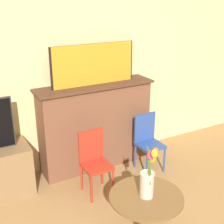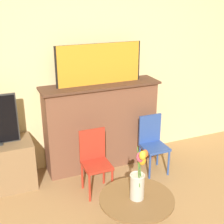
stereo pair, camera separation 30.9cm
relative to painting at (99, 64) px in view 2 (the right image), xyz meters
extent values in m
cube|color=beige|center=(-0.12, 0.19, 0.07)|extent=(8.00, 0.06, 2.70)
cube|color=brown|center=(0.00, -0.01, -0.76)|extent=(1.35, 0.34, 1.05)
cube|color=#503123|center=(0.00, -0.02, -0.24)|extent=(1.41, 0.38, 0.02)
cube|color=black|center=(0.00, 0.01, 0.00)|extent=(1.02, 0.02, 0.46)
cube|color=orange|center=(0.00, -0.01, 0.00)|extent=(0.98, 0.02, 0.46)
cylinder|color=#B22D1E|center=(-0.38, -0.69, -1.12)|extent=(0.02, 0.02, 0.32)
cylinder|color=#B22D1E|center=(-0.13, -0.69, -1.12)|extent=(0.02, 0.02, 0.32)
cylinder|color=#B22D1E|center=(-0.38, -0.44, -1.12)|extent=(0.02, 0.02, 0.32)
cylinder|color=#B22D1E|center=(-0.13, -0.44, -1.12)|extent=(0.02, 0.02, 0.32)
cube|color=#B22D1E|center=(-0.26, -0.57, -0.95)|extent=(0.29, 0.29, 0.03)
cube|color=#B22D1E|center=(-0.26, -0.43, -0.76)|extent=(0.29, 0.02, 0.35)
cylinder|color=#2D4C99|center=(0.39, -0.57, -1.12)|extent=(0.02, 0.02, 0.32)
cylinder|color=#2D4C99|center=(0.64, -0.57, -1.12)|extent=(0.02, 0.02, 0.32)
cylinder|color=#2D4C99|center=(0.39, -0.32, -1.12)|extent=(0.02, 0.02, 0.32)
cylinder|color=#2D4C99|center=(0.64, -0.32, -1.12)|extent=(0.02, 0.02, 0.32)
cube|color=#2D4C99|center=(0.52, -0.45, -0.95)|extent=(0.29, 0.29, 0.03)
cube|color=#2D4C99|center=(0.52, -0.31, -0.76)|extent=(0.29, 0.02, 0.35)
cylinder|color=brown|center=(-0.21, -1.41, -1.05)|extent=(0.11, 0.11, 0.46)
cylinder|color=brown|center=(-0.21, -1.41, -0.81)|extent=(0.62, 0.62, 0.02)
cylinder|color=beige|center=(-0.21, -1.41, -0.70)|extent=(0.12, 0.12, 0.21)
torus|color=beige|center=(-0.21, -1.41, -0.59)|extent=(0.12, 0.12, 0.01)
cylinder|color=#477A2D|center=(-0.20, -1.42, -0.52)|extent=(0.03, 0.04, 0.29)
ellipsoid|color=orange|center=(-0.18, -1.46, -0.38)|extent=(0.05, 0.05, 0.06)
cylinder|color=#477A2D|center=(-0.22, -1.43, -0.53)|extent=(0.01, 0.03, 0.26)
ellipsoid|color=#E0517A|center=(-0.22, -1.45, -0.41)|extent=(0.06, 0.06, 0.08)
cylinder|color=#477A2D|center=(-0.20, -1.42, -0.56)|extent=(0.02, 0.02, 0.21)
ellipsoid|color=orange|center=(-0.19, -1.43, -0.45)|extent=(0.06, 0.06, 0.08)
cylinder|color=#477A2D|center=(-0.22, -1.43, -0.50)|extent=(0.02, 0.09, 0.31)
ellipsoid|color=gold|center=(-0.23, -1.51, -0.35)|extent=(0.05, 0.05, 0.07)
camera|label=1|loc=(-1.49, -3.15, 0.76)|focal=50.00mm
camera|label=2|loc=(-1.21, -3.28, 0.76)|focal=50.00mm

